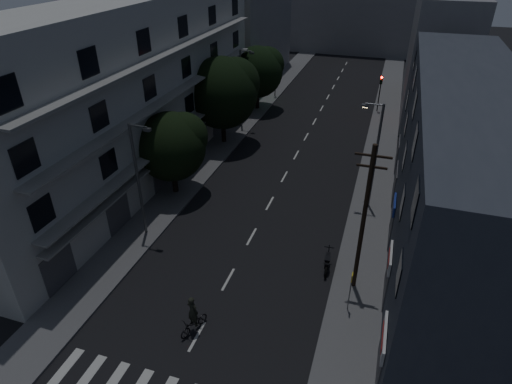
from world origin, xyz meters
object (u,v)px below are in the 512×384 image
Objects in this scene: motorcycle at (327,262)px; bus_stop_sign at (351,285)px; cyclist at (194,320)px; utility_pole at (364,218)px.

bus_stop_sign is at bearing -65.91° from motorcycle.
bus_stop_sign is at bearing 48.04° from cyclist.
motorcycle is at bearing 118.17° from bus_stop_sign.
utility_pole reaches higher than cyclist.
utility_pole is 4.26× the size of motorcycle.
utility_pole is at bearing -35.53° from motorcycle.
bus_stop_sign is at bearing -92.74° from utility_pole.
motorcycle is at bearing 148.55° from utility_pole.
bus_stop_sign reaches higher than motorcycle.
utility_pole is 10.34m from cyclist.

